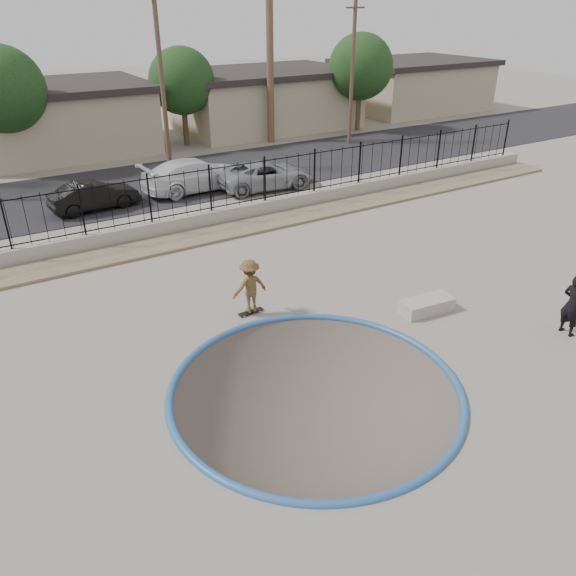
# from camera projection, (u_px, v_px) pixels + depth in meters

# --- Properties ---
(ground) EXTENTS (120.00, 120.00, 2.20)m
(ground) POSITION_uv_depth(u_px,v_px,m) (143.00, 248.00, 23.66)
(ground) COLOR #6F685D
(ground) RESTS_ON ground
(bowl_pit) EXTENTS (6.84, 6.84, 1.80)m
(bowl_pit) POSITION_uv_depth(u_px,v_px,m) (315.00, 390.00, 13.30)
(bowl_pit) COLOR #473C36
(bowl_pit) RESTS_ON ground
(coping_ring) EXTENTS (7.04, 7.04, 0.20)m
(coping_ring) POSITION_uv_depth(u_px,v_px,m) (315.00, 390.00, 13.30)
(coping_ring) COLOR #2C5A92
(coping_ring) RESTS_ON ground
(rock_strip) EXTENTS (42.00, 1.60, 0.11)m
(rock_strip) POSITION_uv_depth(u_px,v_px,m) (164.00, 244.00, 21.01)
(rock_strip) COLOR #8B7A5B
(rock_strip) RESTS_ON ground
(retaining_wall) EXTENTS (42.00, 0.45, 0.60)m
(retaining_wall) POSITION_uv_depth(u_px,v_px,m) (153.00, 229.00, 21.73)
(retaining_wall) COLOR #9D978A
(retaining_wall) RESTS_ON ground
(fence) EXTENTS (40.00, 0.04, 1.80)m
(fence) POSITION_uv_depth(u_px,v_px,m) (149.00, 200.00, 21.18)
(fence) COLOR black
(fence) RESTS_ON retaining_wall
(street) EXTENTS (90.00, 8.00, 0.04)m
(street) POSITION_uv_depth(u_px,v_px,m) (107.00, 191.00, 26.94)
(street) COLOR black
(street) RESTS_ON ground
(house_center) EXTENTS (10.60, 8.60, 3.90)m
(house_center) POSITION_uv_depth(u_px,v_px,m) (58.00, 118.00, 33.25)
(house_center) COLOR tan
(house_center) RESTS_ON ground
(house_east) EXTENTS (12.60, 8.60, 3.90)m
(house_east) POSITION_uv_depth(u_px,v_px,m) (264.00, 98.00, 39.73)
(house_east) COLOR tan
(house_east) RESTS_ON ground
(house_east_far) EXTENTS (11.60, 8.60, 3.90)m
(house_east_far) POSITION_uv_depth(u_px,v_px,m) (412.00, 84.00, 46.21)
(house_east_far) COLOR tan
(house_east_far) RESTS_ON ground
(palm_right) EXTENTS (2.30, 2.30, 10.30)m
(palm_right) POSITION_uv_depth(u_px,v_px,m) (269.00, 16.00, 32.94)
(palm_right) COLOR brown
(palm_right) RESTS_ON ground
(utility_pole_mid) EXTENTS (1.70, 0.24, 9.50)m
(utility_pole_mid) POSITION_uv_depth(u_px,v_px,m) (161.00, 73.00, 28.05)
(utility_pole_mid) COLOR #473323
(utility_pole_mid) RESTS_ON ground
(utility_pole_right) EXTENTS (1.70, 0.24, 9.00)m
(utility_pole_right) POSITION_uv_depth(u_px,v_px,m) (353.00, 65.00, 33.72)
(utility_pole_right) COLOR #473323
(utility_pole_right) RESTS_ON ground
(street_tree_left) EXTENTS (4.32, 4.32, 6.36)m
(street_tree_left) POSITION_uv_depth(u_px,v_px,m) (2.00, 89.00, 28.19)
(street_tree_left) COLOR #473323
(street_tree_left) RESTS_ON ground
(street_tree_mid) EXTENTS (3.96, 3.96, 5.83)m
(street_tree_mid) POSITION_uv_depth(u_px,v_px,m) (182.00, 81.00, 33.74)
(street_tree_mid) COLOR #473323
(street_tree_mid) RESTS_ON ground
(street_tree_right) EXTENTS (4.32, 4.32, 6.36)m
(street_tree_right) POSITION_uv_depth(u_px,v_px,m) (361.00, 67.00, 37.62)
(street_tree_right) COLOR #473323
(street_tree_right) RESTS_ON ground
(skater) EXTENTS (1.05, 0.61, 1.62)m
(skater) POSITION_uv_depth(u_px,v_px,m) (250.00, 289.00, 16.15)
(skater) COLOR brown
(skater) RESTS_ON ground
(skateboard) EXTENTS (0.80, 0.24, 0.07)m
(skateboard) POSITION_uv_depth(u_px,v_px,m) (251.00, 312.00, 16.49)
(skateboard) COLOR black
(skateboard) RESTS_ON ground
(videographer) EXTENTS (0.46, 0.67, 1.77)m
(videographer) POSITION_uv_depth(u_px,v_px,m) (573.00, 305.00, 15.16)
(videographer) COLOR black
(videographer) RESTS_ON ground
(concrete_ledge) EXTENTS (1.66, 0.86, 0.40)m
(concrete_ledge) POSITION_uv_depth(u_px,v_px,m) (427.00, 305.00, 16.54)
(concrete_ledge) COLOR #A1968F
(concrete_ledge) RESTS_ON ground
(car_b) EXTENTS (3.84, 1.62, 1.23)m
(car_b) POSITION_uv_depth(u_px,v_px,m) (94.00, 196.00, 24.31)
(car_b) COLOR black
(car_b) RESTS_ON street
(car_c) EXTENTS (5.30, 2.43, 1.50)m
(car_c) POSITION_uv_depth(u_px,v_px,m) (195.00, 175.00, 26.73)
(car_c) COLOR white
(car_c) RESTS_ON street
(car_d) EXTENTS (4.88, 2.59, 1.31)m
(car_d) POSITION_uv_depth(u_px,v_px,m) (266.00, 175.00, 27.06)
(car_d) COLOR #9A9DA3
(car_d) RESTS_ON street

